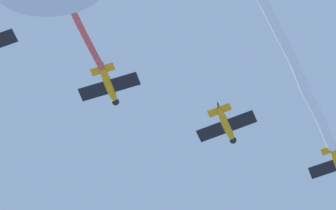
{
  "coord_description": "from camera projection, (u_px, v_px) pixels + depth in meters",
  "views": [
    {
      "loc": [
        -40.4,
        -2.36,
        5.3
      ],
      "look_at": [
        -7.6,
        13.6,
        72.25
      ],
      "focal_mm": 84.59,
      "sensor_mm": 36.0,
      "label": 1
    }
  ],
  "objects": [
    {
      "name": "airplane_left_wing",
      "position": [
        226.0,
        125.0,
        77.2
      ],
      "size": [
        4.45,
        5.96,
        1.49
      ],
      "rotation": [
        0.0,
        0.0,
        0.05
      ],
      "color": "orange"
    },
    {
      "name": "airplane_right_wing",
      "position": [
        109.0,
        86.0,
        75.4
      ],
      "size": [
        4.55,
        6.04,
        1.49
      ],
      "rotation": [
        0.0,
        0.0,
        0.14
      ],
      "color": "orange"
    },
    {
      "name": "smoke_trail_lead",
      "position": [
        257.0,
        8.0,
        72.89
      ],
      "size": [
        32.55,
        5.24,
        4.37
      ],
      "color": "white"
    }
  ]
}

